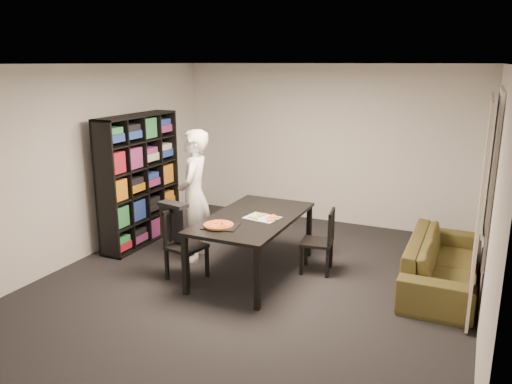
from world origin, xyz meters
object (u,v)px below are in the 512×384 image
at_px(sofa, 443,263).
at_px(chair_left, 181,239).
at_px(bookshelf, 140,180).
at_px(dining_table, 253,222).
at_px(pepperoni_pizza, 219,225).
at_px(chair_right, 323,237).
at_px(person, 194,196).
at_px(baking_tray, 221,226).

bearing_deg(sofa, chair_left, 110.07).
distance_m(bookshelf, dining_table, 2.05).
distance_m(bookshelf, pepperoni_pizza, 2.04).
height_order(dining_table, chair_right, chair_right).
bearing_deg(dining_table, sofa, 15.71).
distance_m(bookshelf, sofa, 4.28).
relative_size(person, sofa, 0.89).
distance_m(chair_right, person, 1.79).
distance_m(baking_tray, pepperoni_pizza, 0.04).
distance_m(dining_table, pepperoni_pizza, 0.58).
bearing_deg(chair_right, dining_table, -71.22).
relative_size(dining_table, baking_tray, 4.56).
relative_size(dining_table, chair_right, 2.20).
distance_m(dining_table, person, 0.96).
relative_size(dining_table, pepperoni_pizza, 5.21).
bearing_deg(dining_table, chair_left, -148.56).
xyz_separation_m(person, pepperoni_pizza, (0.74, -0.68, -0.10)).
bearing_deg(bookshelf, person, -12.58).
bearing_deg(baking_tray, chair_left, 175.06).
height_order(chair_left, chair_right, chair_left).
bearing_deg(person, pepperoni_pizza, 28.35).
bearing_deg(bookshelf, pepperoni_pizza, -26.88).
distance_m(dining_table, baking_tray, 0.55).
distance_m(bookshelf, person, 1.10).
distance_m(dining_table, chair_right, 0.92).
bearing_deg(chair_left, person, 26.69).
bearing_deg(person, bookshelf, -121.70).
distance_m(chair_right, baking_tray, 1.37).
bearing_deg(chair_left, bookshelf, 67.03).
xyz_separation_m(dining_table, sofa, (2.22, 0.62, -0.40)).
height_order(bookshelf, dining_table, bookshelf).
relative_size(chair_left, person, 0.49).
distance_m(dining_table, chair_left, 0.91).
relative_size(person, baking_tray, 4.44).
height_order(bookshelf, person, bookshelf).
height_order(chair_right, person, person).
xyz_separation_m(dining_table, baking_tray, (-0.17, -0.52, 0.07)).
bearing_deg(sofa, person, 98.80).
relative_size(chair_left, baking_tray, 2.20).
xyz_separation_m(dining_table, pepperoni_pizza, (-0.18, -0.54, 0.09)).
height_order(chair_left, pepperoni_pizza, chair_left).
bearing_deg(chair_left, chair_right, -49.57).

